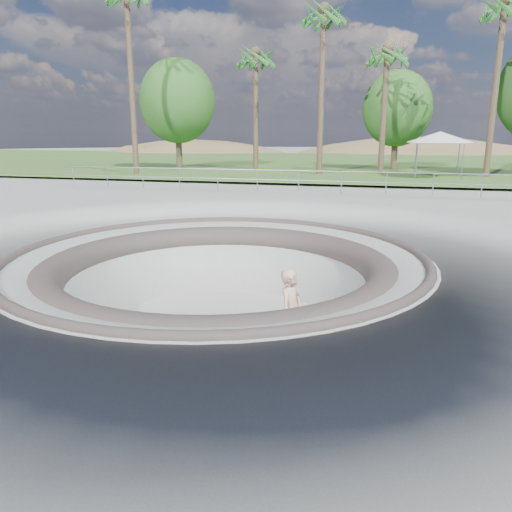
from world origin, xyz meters
name	(u,v)px	position (x,y,z in m)	size (l,w,h in m)	color
ground	(218,255)	(0.00, 0.00, 0.00)	(180.00, 180.00, 0.00)	#AEAFA9
skate_bowl	(219,325)	(0.00, 0.00, -1.83)	(14.00, 14.00, 4.10)	#AEAFA9
grass_strip	(339,163)	(0.00, 34.00, 0.22)	(180.00, 36.00, 0.12)	#336127
distant_hills	(381,207)	(3.78, 57.17, -7.02)	(103.20, 45.00, 28.60)	brown
safety_railing	(299,181)	(0.00, 12.00, 0.69)	(25.00, 0.06, 1.03)	gray
skateboard	(290,356)	(2.09, -1.30, -1.84)	(0.76, 0.36, 0.08)	olive
skater	(291,313)	(2.09, -1.30, -0.85)	(0.71, 0.47, 1.95)	#E2AE92
canopy_white	(440,137)	(6.93, 20.41, 2.61)	(5.27, 5.27, 2.66)	gray
palm_b	(256,59)	(-4.89, 23.07, 7.61)	(2.60, 2.60, 8.71)	brown
palm_c	(324,20)	(-0.18, 21.06, 9.43)	(2.60, 2.60, 10.67)	brown
palm_d	(387,57)	(3.64, 22.18, 7.37)	(2.60, 2.60, 8.45)	brown
palm_e	(504,11)	(9.84, 21.52, 9.46)	(2.60, 2.60, 10.70)	brown
bushy_tree_left	(177,101)	(-10.79, 23.45, 5.03)	(5.44, 4.94, 7.84)	brown
bushy_tree_mid	(397,109)	(4.51, 26.42, 4.47)	(4.81, 4.37, 6.94)	brown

